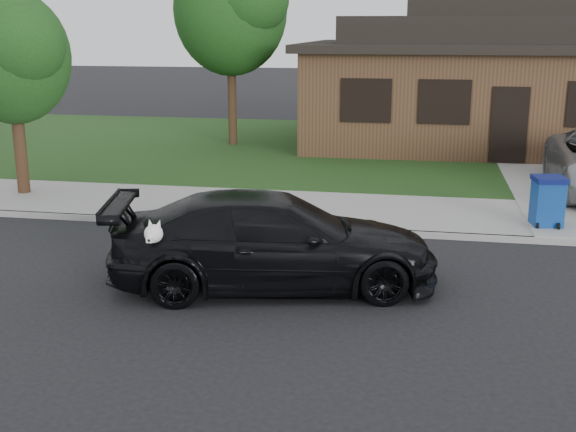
# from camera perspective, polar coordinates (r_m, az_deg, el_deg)

# --- Properties ---
(ground) EXTENTS (120.00, 120.00, 0.00)m
(ground) POSITION_cam_1_polar(r_m,az_deg,el_deg) (10.75, 1.23, -6.45)
(ground) COLOR black
(ground) RESTS_ON ground
(sidewalk) EXTENTS (60.00, 3.00, 0.12)m
(sidewalk) POSITION_cam_1_polar(r_m,az_deg,el_deg) (15.46, 4.24, 0.38)
(sidewalk) COLOR gray
(sidewalk) RESTS_ON ground
(curb) EXTENTS (60.00, 0.12, 0.12)m
(curb) POSITION_cam_1_polar(r_m,az_deg,el_deg) (14.02, 3.56, -1.11)
(curb) COLOR gray
(curb) RESTS_ON ground
(lawn) EXTENTS (60.00, 13.00, 0.13)m
(lawn) POSITION_cam_1_polar(r_m,az_deg,el_deg) (23.26, 6.46, 5.21)
(lawn) COLOR #193814
(lawn) RESTS_ON ground
(sedan) EXTENTS (5.29, 3.05, 1.44)m
(sedan) POSITION_cam_1_polar(r_m,az_deg,el_deg) (10.99, -1.16, -1.99)
(sedan) COLOR black
(sedan) RESTS_ON ground
(recycling_bin) EXTENTS (0.66, 0.67, 0.98)m
(recycling_bin) POSITION_cam_1_polar(r_m,az_deg,el_deg) (14.82, 19.82, 1.11)
(recycling_bin) COLOR navy
(recycling_bin) RESTS_ON sidewalk
(house) EXTENTS (12.60, 8.60, 4.65)m
(house) POSITION_cam_1_polar(r_m,az_deg,el_deg) (25.06, 16.26, 10.17)
(house) COLOR #422B1C
(house) RESTS_ON ground
(tree_0) EXTENTS (3.78, 3.60, 6.34)m
(tree_0) POSITION_cam_1_polar(r_m,az_deg,el_deg) (23.54, -4.25, 16.16)
(tree_0) COLOR #332114
(tree_0) RESTS_ON ground
(tree_2) EXTENTS (2.73, 2.60, 4.59)m
(tree_2) POSITION_cam_1_polar(r_m,az_deg,el_deg) (17.50, -20.83, 11.79)
(tree_2) COLOR #332114
(tree_2) RESTS_ON ground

